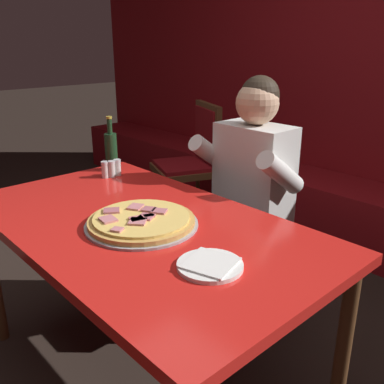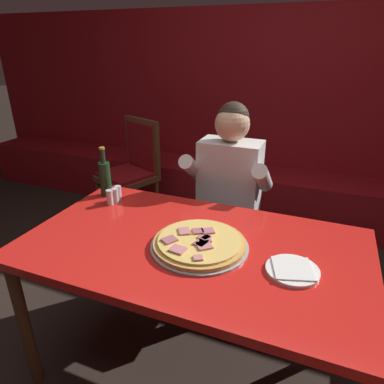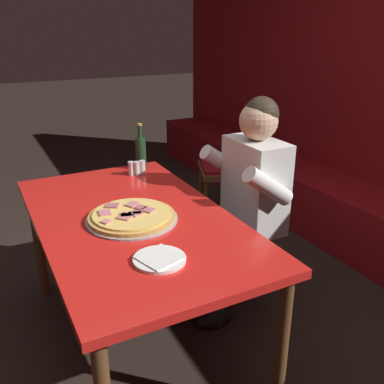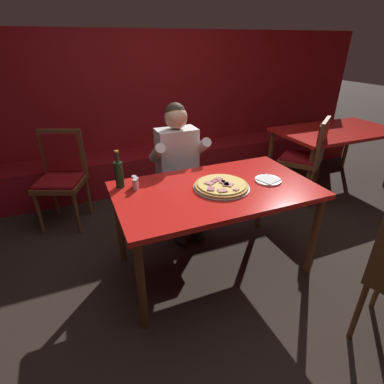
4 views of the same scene
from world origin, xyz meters
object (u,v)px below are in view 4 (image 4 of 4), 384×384
at_px(main_dining_table, 215,197).
at_px(pizza, 221,186).
at_px(beer_bottle, 119,174).
at_px(dining_chair_side_aisle, 62,172).
at_px(background_dining_table, 336,135).
at_px(diner_seated_blue_shirt, 180,166).
at_px(shaker_red_pepper_flakes, 134,182).
at_px(shaker_black_pepper, 136,183).
at_px(shaker_parmesan, 135,185).
at_px(dining_chair_far_left, 308,154).
at_px(plate_white_paper, 268,180).

xyz_separation_m(main_dining_table, pizza, (0.04, -0.02, 0.09)).
height_order(beer_bottle, dining_chair_side_aisle, beer_bottle).
distance_m(pizza, background_dining_table, 2.33).
distance_m(pizza, diner_seated_blue_shirt, 0.69).
bearing_deg(shaker_red_pepper_flakes, shaker_black_pepper, -82.45).
bearing_deg(pizza, dining_chair_side_aisle, 130.75).
height_order(shaker_red_pepper_flakes, dining_chair_side_aisle, dining_chair_side_aisle).
bearing_deg(shaker_red_pepper_flakes, main_dining_table, -25.51).
bearing_deg(shaker_parmesan, shaker_black_pepper, 62.44).
xyz_separation_m(pizza, dining_chair_far_left, (1.52, 0.71, -0.19)).
xyz_separation_m(beer_bottle, shaker_red_pepper_flakes, (0.10, -0.03, -0.07)).
bearing_deg(main_dining_table, diner_seated_blue_shirt, 93.83).
height_order(main_dining_table, dining_chair_side_aisle, dining_chair_side_aisle).
xyz_separation_m(plate_white_paper, dining_chair_side_aisle, (-1.55, 1.36, -0.21)).
bearing_deg(dining_chair_far_left, main_dining_table, -155.95).
bearing_deg(plate_white_paper, shaker_red_pepper_flakes, 162.37).
relative_size(shaker_red_pepper_flakes, background_dining_table, 0.06).
distance_m(beer_bottle, diner_seated_blue_shirt, 0.74).
height_order(dining_chair_far_left, dining_chair_side_aisle, dining_chair_far_left).
distance_m(beer_bottle, shaker_parmesan, 0.16).
relative_size(pizza, background_dining_table, 0.29).
relative_size(plate_white_paper, shaker_parmesan, 2.44).
relative_size(shaker_red_pepper_flakes, diner_seated_blue_shirt, 0.07).
bearing_deg(dining_chair_side_aisle, beer_bottle, -66.52).
distance_m(main_dining_table, plate_white_paper, 0.45).
bearing_deg(shaker_red_pepper_flakes, dining_chair_far_left, 11.34).
xyz_separation_m(shaker_parmesan, shaker_black_pepper, (0.02, 0.03, 0.00)).
bearing_deg(diner_seated_blue_shirt, shaker_red_pepper_flakes, -143.01).
relative_size(main_dining_table, plate_white_paper, 7.31).
bearing_deg(shaker_red_pepper_flakes, background_dining_table, 13.19).
bearing_deg(background_dining_table, shaker_black_pepper, -166.02).
xyz_separation_m(diner_seated_blue_shirt, dining_chair_side_aisle, (-1.06, 0.65, -0.14)).
height_order(plate_white_paper, beer_bottle, beer_bottle).
relative_size(beer_bottle, shaker_black_pepper, 3.40).
height_order(pizza, shaker_black_pepper, shaker_black_pepper).
xyz_separation_m(pizza, dining_chair_side_aisle, (-1.14, 1.33, -0.22)).
bearing_deg(shaker_parmesan, pizza, -19.76).
relative_size(dining_chair_side_aisle, background_dining_table, 0.64).
distance_m(main_dining_table, shaker_red_pepper_flakes, 0.64).
distance_m(pizza, dining_chair_side_aisle, 1.77).
height_order(shaker_parmesan, shaker_black_pepper, same).
bearing_deg(background_dining_table, pizza, -156.45).
bearing_deg(main_dining_table, shaker_red_pepper_flakes, 154.49).
bearing_deg(dining_chair_side_aisle, plate_white_paper, -41.30).
bearing_deg(dining_chair_far_left, shaker_parmesan, -166.97).
height_order(pizza, shaker_parmesan, shaker_parmesan).
bearing_deg(main_dining_table, background_dining_table, 22.76).
bearing_deg(plate_white_paper, shaker_parmesan, 166.08).
xyz_separation_m(main_dining_table, shaker_black_pepper, (-0.56, 0.23, 0.11)).
xyz_separation_m(beer_bottle, dining_chair_side_aisle, (-0.44, 1.01, -0.31)).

